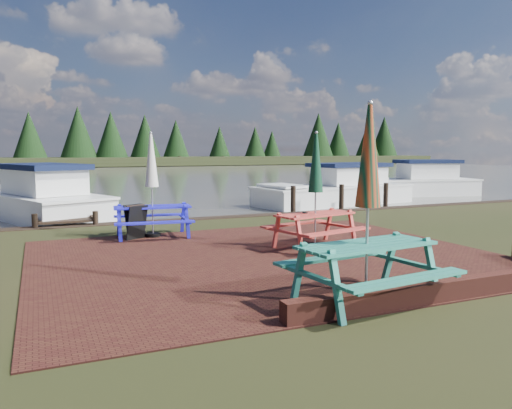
{
  "coord_description": "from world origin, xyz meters",
  "views": [
    {
      "loc": [
        -4.18,
        -7.88,
        2.16
      ],
      "look_at": [
        0.05,
        1.74,
        1.0
      ],
      "focal_mm": 35.0,
      "sensor_mm": 36.0,
      "label": 1
    }
  ],
  "objects": [
    {
      "name": "ground",
      "position": [
        0.0,
        0.0,
        0.0
      ],
      "size": [
        120.0,
        120.0,
        0.0
      ],
      "primitive_type": "plane",
      "color": "black",
      "rests_on": "ground"
    },
    {
      "name": "paving",
      "position": [
        0.0,
        1.0,
        0.01
      ],
      "size": [
        9.0,
        7.5,
        0.02
      ],
      "primitive_type": "cube",
      "color": "#3A1612",
      "rests_on": "ground"
    },
    {
      "name": "brick_wall",
      "position": [
        2.15,
        -2.42,
        0.15
      ],
      "size": [
        6.21,
        1.79,
        0.3
      ],
      "color": "#4C1E16",
      "rests_on": "ground"
    },
    {
      "name": "water",
      "position": [
        0.0,
        37.0,
        0.0
      ],
      "size": [
        120.0,
        60.0,
        0.02
      ],
      "primitive_type": "cube",
      "color": "#49473F",
      "rests_on": "ground"
    },
    {
      "name": "far_treeline",
      "position": [
        0.0,
        66.0,
        3.28
      ],
      "size": [
        120.0,
        10.0,
        8.1
      ],
      "color": "black",
      "rests_on": "ground"
    },
    {
      "name": "picnic_table_teal",
      "position": [
        0.01,
        -2.2,
        0.98
      ],
      "size": [
        2.19,
        2.0,
        2.79
      ],
      "rotation": [
        0.0,
        0.0,
        0.11
      ],
      "color": "#298570",
      "rests_on": "ground"
    },
    {
      "name": "picnic_table_red",
      "position": [
        1.37,
        1.52,
        0.89
      ],
      "size": [
        2.13,
        1.98,
        2.53
      ],
      "rotation": [
        0.0,
        0.0,
        0.23
      ],
      "color": "#D14035",
      "rests_on": "ground"
    },
    {
      "name": "picnic_table_blue",
      "position": [
        -1.62,
        4.3,
        0.9
      ],
      "size": [
        2.04,
        1.86,
        2.56
      ],
      "rotation": [
        0.0,
        0.0,
        -0.13
      ],
      "color": "#1F1CD5",
      "rests_on": "ground"
    },
    {
      "name": "chalkboard",
      "position": [
        -2.05,
        4.17,
        0.43
      ],
      "size": [
        0.55,
        0.69,
        0.83
      ],
      "rotation": [
        0.0,
        0.0,
        0.44
      ],
      "color": "black",
      "rests_on": "ground"
    },
    {
      "name": "jetty",
      "position": [
        -3.5,
        11.28,
        0.11
      ],
      "size": [
        1.76,
        9.08,
        1.0
      ],
      "color": "black",
      "rests_on": "ground"
    },
    {
      "name": "boat_jetty",
      "position": [
        -4.25,
        10.69,
        0.42
      ],
      "size": [
        4.96,
        7.52,
        2.06
      ],
      "rotation": [
        0.0,
        0.0,
        0.39
      ],
      "color": "white",
      "rests_on": "ground"
    },
    {
      "name": "boat_near",
      "position": [
        7.65,
        10.33,
        0.38
      ],
      "size": [
        7.47,
        3.54,
        1.94
      ],
      "rotation": [
        0.0,
        0.0,
        1.72
      ],
      "color": "white",
      "rests_on": "ground"
    },
    {
      "name": "boat_far",
      "position": [
        13.66,
        12.23,
        0.4
      ],
      "size": [
        6.78,
        3.61,
        2.01
      ],
      "rotation": [
        0.0,
        0.0,
        1.36
      ],
      "color": "white",
      "rests_on": "ground"
    }
  ]
}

